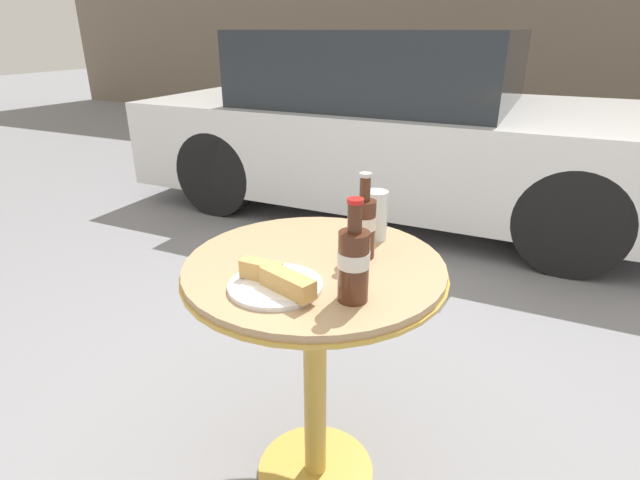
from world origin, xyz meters
name	(u,v)px	position (x,y,z in m)	size (l,w,h in m)	color
ground_plane	(315,472)	(0.00, 0.00, 0.00)	(30.00, 30.00, 0.00)	gray
bistro_table	(315,317)	(0.00, 0.00, 0.58)	(0.70, 0.70, 0.75)	gold
cola_bottle_left	(354,262)	(0.16, -0.14, 0.84)	(0.07, 0.07, 0.24)	#4C2819
cola_bottle_right	(364,225)	(0.10, 0.09, 0.84)	(0.06, 0.06, 0.23)	#4C2819
drinking_glass	(376,217)	(0.09, 0.22, 0.81)	(0.07, 0.07, 0.14)	silver
lunch_plate_near	(276,282)	(-0.02, -0.17, 0.76)	(0.23, 0.22, 0.06)	white
parked_car	(402,127)	(-0.57, 2.73, 0.61)	(3.87, 1.84, 1.30)	silver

